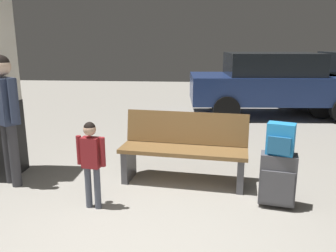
# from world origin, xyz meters

# --- Properties ---
(ground_plane) EXTENTS (18.00, 18.00, 0.10)m
(ground_plane) POSITION_xyz_m (0.00, 4.00, -0.05)
(ground_plane) COLOR gray
(bench) EXTENTS (1.65, 0.72, 0.89)m
(bench) POSITION_xyz_m (0.38, 1.76, 0.44)
(bench) COLOR brown
(bench) RESTS_ON ground_plane
(suitcase) EXTENTS (0.41, 0.30, 0.60)m
(suitcase) POSITION_xyz_m (1.42, 1.14, 0.32)
(suitcase) COLOR #4C4C51
(suitcase) RESTS_ON ground_plane
(backpack_bright) EXTENTS (0.32, 0.27, 0.34)m
(backpack_bright) POSITION_xyz_m (1.42, 1.14, 0.77)
(backpack_bright) COLOR #268CD8
(backpack_bright) RESTS_ON suitcase
(child) EXTENTS (0.32, 0.21, 0.96)m
(child) POSITION_xyz_m (-0.58, 0.94, 0.59)
(child) COLOR #4C5160
(child) RESTS_ON ground_plane
(adult) EXTENTS (0.46, 0.37, 1.62)m
(adult) POSITION_xyz_m (-1.78, 1.48, 1.00)
(adult) COLOR #38383D
(adult) RESTS_ON ground_plane
(parked_car_near) EXTENTS (4.20, 2.00, 1.51)m
(parked_car_near) POSITION_xyz_m (2.39, 6.03, 0.81)
(parked_car_near) COLOR navy
(parked_car_near) RESTS_ON ground_plane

